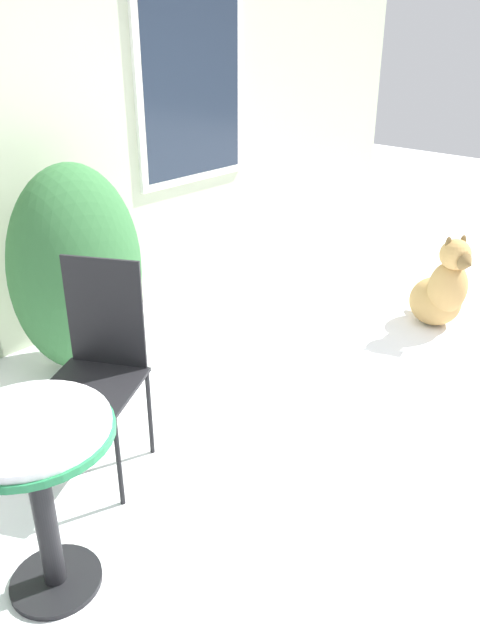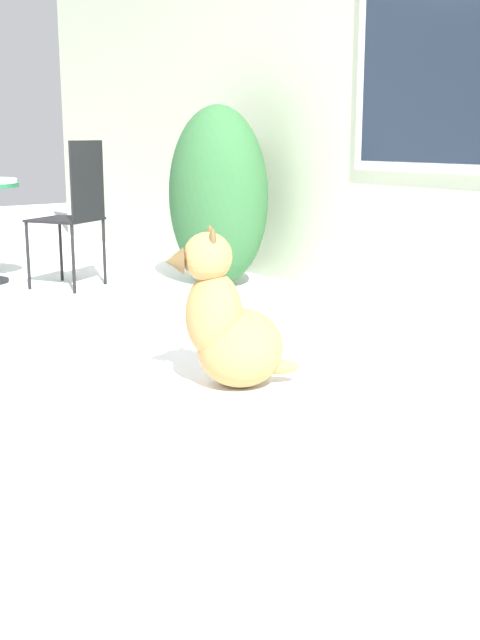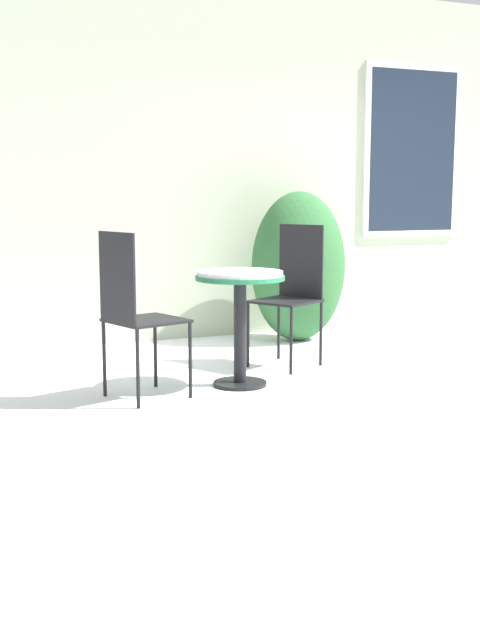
# 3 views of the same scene
# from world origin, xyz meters

# --- Properties ---
(ground_plane) EXTENTS (16.00, 16.00, 0.00)m
(ground_plane) POSITION_xyz_m (0.00, 0.00, 0.00)
(ground_plane) COLOR white
(house_wall) EXTENTS (8.00, 0.10, 3.21)m
(house_wall) POSITION_xyz_m (0.06, 2.20, 1.61)
(house_wall) COLOR #B2BC9E
(house_wall) RESTS_ON ground_plane
(shrub_left) EXTENTS (0.88, 0.67, 1.34)m
(shrub_left) POSITION_xyz_m (-0.34, 1.67, 0.67)
(shrub_left) COLOR #2D6033
(shrub_left) RESTS_ON ground_plane
(patio_chair_near_table) EXTENTS (0.59, 0.59, 1.08)m
(patio_chair_near_table) POSITION_xyz_m (-0.87, 0.74, 0.60)
(patio_chair_near_table) COLOR black
(patio_chair_near_table) RESTS_ON ground_plane
(dog) EXTENTS (0.52, 0.58, 0.73)m
(dog) POSITION_xyz_m (1.76, 0.19, 0.28)
(dog) COLOR tan
(dog) RESTS_ON ground_plane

